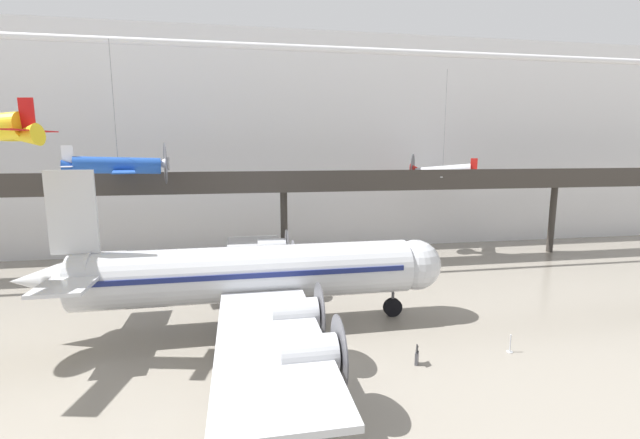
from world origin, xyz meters
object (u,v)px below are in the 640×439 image
at_px(suspended_plane_silver_racer, 443,172).
at_px(info_sign_pedestal, 417,356).
at_px(suspended_plane_blue_trainer, 118,166).
at_px(airliner_silver_main, 247,274).
at_px(stanchion_barrier, 510,347).

height_order(suspended_plane_silver_racer, info_sign_pedestal, suspended_plane_silver_racer).
relative_size(suspended_plane_blue_trainer, suspended_plane_silver_racer, 0.94).
relative_size(airliner_silver_main, stanchion_barrier, 28.30).
relative_size(suspended_plane_silver_racer, info_sign_pedestal, 9.52).
distance_m(airliner_silver_main, stanchion_barrier, 16.36).
distance_m(stanchion_barrier, info_sign_pedestal, 5.87).
height_order(suspended_plane_blue_trainer, suspended_plane_silver_racer, suspended_plane_blue_trainer).
bearing_deg(suspended_plane_silver_racer, suspended_plane_blue_trainer, 42.97).
relative_size(suspended_plane_blue_trainer, info_sign_pedestal, 8.96).
xyz_separation_m(suspended_plane_silver_racer, info_sign_pedestal, (-12.29, -22.99, -8.69)).
relative_size(stanchion_barrier, info_sign_pedestal, 0.87).
bearing_deg(suspended_plane_silver_racer, stanchion_barrier, 104.55).
distance_m(suspended_plane_blue_trainer, suspended_plane_silver_racer, 31.82).
distance_m(suspended_plane_blue_trainer, stanchion_barrier, 30.83).
distance_m(airliner_silver_main, suspended_plane_blue_trainer, 15.20).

